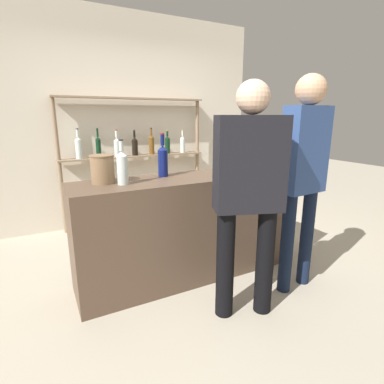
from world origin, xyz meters
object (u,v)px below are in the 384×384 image
object	(u,v)px
wine_glass	(264,160)
cork_jar	(247,163)
counter_bottle_2	(226,163)
ice_bucket	(103,169)
counter_bottle_1	(230,159)
counter_bottle_0	(122,167)
customer_right	(304,166)
customer_center	(249,187)
counter_bottle_3	(163,160)

from	to	relation	value
wine_glass	cork_jar	world-z (taller)	wine_glass
counter_bottle_2	ice_bucket	size ratio (longest dim) A/B	1.45
counter_bottle_1	wine_glass	size ratio (longest dim) A/B	2.41
counter_bottle_0	ice_bucket	xyz separation A→B (m)	(-0.13, 0.12, -0.03)
counter_bottle_2	counter_bottle_0	bearing A→B (deg)	171.55
customer_right	counter_bottle_1	bearing A→B (deg)	24.96
counter_bottle_2	ice_bucket	xyz separation A→B (m)	(-1.01, 0.25, -0.01)
counter_bottle_0	cork_jar	xyz separation A→B (m)	(1.27, 0.06, -0.07)
counter_bottle_1	wine_glass	bearing A→B (deg)	-10.44
counter_bottle_1	counter_bottle_2	size ratio (longest dim) A/B	1.10
counter_bottle_2	customer_right	bearing A→B (deg)	-46.38
counter_bottle_1	customer_center	bearing A→B (deg)	-114.37
customer_center	customer_right	size ratio (longest dim) A/B	0.95
counter_bottle_1	cork_jar	xyz separation A→B (m)	(0.26, 0.08, -0.07)
ice_bucket	counter_bottle_0	bearing A→B (deg)	-41.65
cork_jar	customer_right	distance (m)	0.66
counter_bottle_0	counter_bottle_3	bearing A→B (deg)	20.76
counter_bottle_1	customer_right	xyz separation A→B (m)	(0.32, -0.58, -0.01)
customer_right	counter_bottle_2	bearing A→B (deg)	39.68
counter_bottle_3	cork_jar	distance (m)	0.87
counter_bottle_0	counter_bottle_2	bearing A→B (deg)	-8.45
customer_center	wine_glass	bearing A→B (deg)	-27.39
counter_bottle_2	counter_bottle_3	world-z (taller)	counter_bottle_3
cork_jar	customer_center	world-z (taller)	customer_center
counter_bottle_3	ice_bucket	xyz separation A→B (m)	(-0.53, -0.04, -0.03)
counter_bottle_1	cork_jar	world-z (taller)	counter_bottle_1
counter_bottle_2	counter_bottle_3	distance (m)	0.56
wine_glass	ice_bucket	world-z (taller)	ice_bucket
counter_bottle_0	counter_bottle_2	world-z (taller)	counter_bottle_0
ice_bucket	cork_jar	size ratio (longest dim) A/B	1.66
cork_jar	customer_right	bearing A→B (deg)	-85.02
counter_bottle_0	customer_right	xyz separation A→B (m)	(1.32, -0.60, -0.01)
customer_center	ice_bucket	bearing A→B (deg)	66.28
ice_bucket	cork_jar	distance (m)	1.40
cork_jar	customer_right	size ratio (longest dim) A/B	0.08
customer_center	customer_right	world-z (taller)	customer_right
counter_bottle_0	customer_center	world-z (taller)	customer_center
ice_bucket	cork_jar	bearing A→B (deg)	-2.22
counter_bottle_1	ice_bucket	world-z (taller)	counter_bottle_1
counter_bottle_1	ice_bucket	size ratio (longest dim) A/B	1.59
cork_jar	counter_bottle_0	bearing A→B (deg)	-177.25
wine_glass	counter_bottle_3	bearing A→B (deg)	166.18
counter_bottle_2	customer_center	bearing A→B (deg)	-107.91
counter_bottle_0	counter_bottle_1	size ratio (longest dim) A/B	0.97
counter_bottle_2	counter_bottle_3	size ratio (longest dim) A/B	0.86
counter_bottle_2	customer_center	xyz separation A→B (m)	(-0.18, -0.55, -0.08)
counter_bottle_0	wine_glass	bearing A→B (deg)	-3.44
counter_bottle_0	customer_right	size ratio (longest dim) A/B	0.20
cork_jar	customer_right	xyz separation A→B (m)	(0.06, -0.66, 0.06)
counter_bottle_3	wine_glass	world-z (taller)	counter_bottle_3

